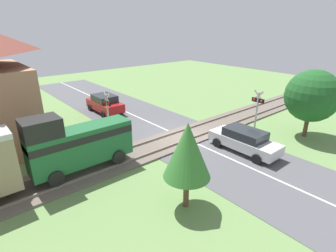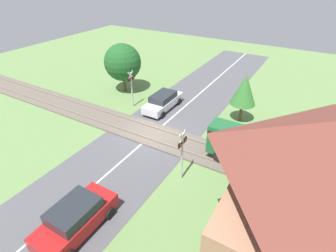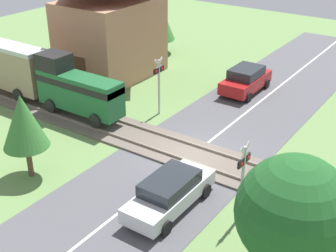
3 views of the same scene
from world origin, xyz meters
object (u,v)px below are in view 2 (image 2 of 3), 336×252
object	(u,v)px
car_near_crossing	(163,101)
crossing_signal_east_approach	(182,150)
crossing_signal_west_approach	(131,84)
pedestrian_by_station	(276,186)
car_far_side	(76,218)
train	(332,166)
station_building	(306,222)

from	to	relation	value
car_near_crossing	crossing_signal_east_approach	distance (m)	8.89
crossing_signal_west_approach	crossing_signal_east_approach	bearing A→B (deg)	53.35
crossing_signal_west_approach	pedestrian_by_station	distance (m)	13.87
car_far_side	pedestrian_by_station	bearing A→B (deg)	132.30
car_far_side	pedestrian_by_station	xyz separation A→B (m)	(-6.87, 7.55, -0.04)
train	pedestrian_by_station	size ratio (longest dim) A/B	7.67
station_building	pedestrian_by_station	bearing A→B (deg)	-164.72
crossing_signal_east_approach	station_building	world-z (taller)	station_building
car_near_crossing	station_building	xyz separation A→B (m)	(10.17, 11.68, 2.91)
car_far_side	car_near_crossing	bearing A→B (deg)	-167.01
car_near_crossing	crossing_signal_west_approach	xyz separation A→B (m)	(0.93, -2.57, 1.33)
car_near_crossing	car_far_side	world-z (taller)	car_far_side
crossing_signal_east_approach	crossing_signal_west_approach	bearing A→B (deg)	-126.65
crossing_signal_east_approach	train	bearing A→B (deg)	112.41
car_near_crossing	crossing_signal_west_approach	bearing A→B (deg)	-70.01
train	station_building	distance (m)	6.58
train	crossing_signal_west_approach	distance (m)	15.53
car_near_crossing	station_building	world-z (taller)	station_building
car_near_crossing	train	bearing A→B (deg)	72.84
car_near_crossing	crossing_signal_east_approach	world-z (taller)	crossing_signal_east_approach
crossing_signal_east_approach	station_building	xyz separation A→B (m)	(3.27, 6.23, 1.58)
crossing_signal_west_approach	station_building	distance (m)	17.05
train	pedestrian_by_station	bearing A→B (deg)	-52.98
crossing_signal_east_approach	pedestrian_by_station	xyz separation A→B (m)	(-1.29, 4.98, -1.31)
car_far_side	crossing_signal_east_approach	bearing A→B (deg)	155.31
car_near_crossing	car_far_side	xyz separation A→B (m)	(12.48, 2.88, 0.07)
car_near_crossing	crossing_signal_east_approach	size ratio (longest dim) A/B	1.34
crossing_signal_east_approach	pedestrian_by_station	world-z (taller)	crossing_signal_east_approach
station_building	pedestrian_by_station	distance (m)	5.54
car_far_side	station_building	xyz separation A→B (m)	(-2.31, 8.80, 2.84)
car_far_side	crossing_signal_west_approach	world-z (taller)	crossing_signal_west_approach
station_building	pedestrian_by_station	size ratio (longest dim) A/B	4.38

